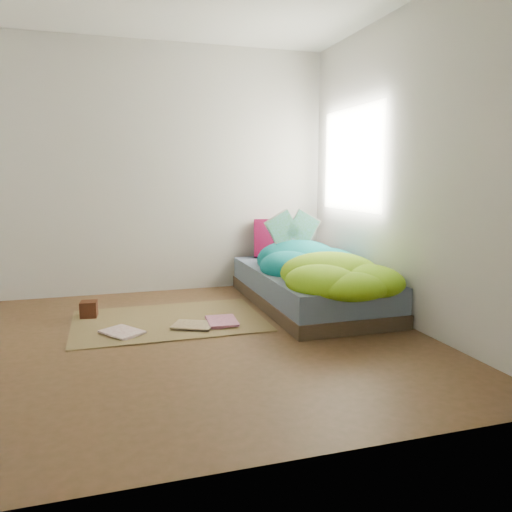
{
  "coord_description": "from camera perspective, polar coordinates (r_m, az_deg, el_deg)",
  "views": [
    {
      "loc": [
        -0.64,
        -3.64,
        1.24
      ],
      "look_at": [
        0.7,
        0.75,
        0.5
      ],
      "focal_mm": 35.0,
      "sensor_mm": 36.0,
      "label": 1
    }
  ],
  "objects": [
    {
      "name": "floor_book_a",
      "position": [
        4.04,
        -16.38,
        -8.76
      ],
      "size": [
        0.37,
        0.39,
        0.02
      ],
      "primitive_type": "imported",
      "rotation": [
        0.0,
        0.0,
        0.6
      ],
      "color": "white",
      "rests_on": "rug"
    },
    {
      "name": "bed",
      "position": [
        4.86,
        6.03,
        -3.63
      ],
      "size": [
        1.0,
        2.0,
        0.34
      ],
      "color": "#3C3220",
      "rests_on": "ground"
    },
    {
      "name": "floor_book_b",
      "position": [
        4.22,
        -5.6,
        -7.58
      ],
      "size": [
        0.27,
        0.35,
        0.03
      ],
      "primitive_type": "imported",
      "rotation": [
        0.0,
        0.0,
        -0.07
      ],
      "color": "#CD7695",
      "rests_on": "rug"
    },
    {
      "name": "floor_book_c",
      "position": [
        4.06,
        -7.64,
        -8.36
      ],
      "size": [
        0.4,
        0.36,
        0.02
      ],
      "primitive_type": "imported",
      "rotation": [
        0.0,
        0.0,
        1.1
      ],
      "color": "tan",
      "rests_on": "rug"
    },
    {
      "name": "pillow_floral",
      "position": [
        5.51,
        4.93,
        0.38
      ],
      "size": [
        0.62,
        0.46,
        0.12
      ],
      "primitive_type": "cube",
      "rotation": [
        0.0,
        0.0,
        -0.23
      ],
      "color": "beige",
      "rests_on": "bed"
    },
    {
      "name": "wooden_box",
      "position": [
        4.64,
        -18.55,
        -5.77
      ],
      "size": [
        0.16,
        0.16,
        0.14
      ],
      "primitive_type": "cube",
      "rotation": [
        0.0,
        0.0,
        -0.12
      ],
      "color": "#39170C",
      "rests_on": "rug"
    },
    {
      "name": "ground",
      "position": [
        3.9,
        -6.69,
        -9.45
      ],
      "size": [
        3.5,
        3.5,
        0.0
      ],
      "primitive_type": "cube",
      "color": "#49341C",
      "rests_on": "ground"
    },
    {
      "name": "room_walls",
      "position": [
        3.72,
        -6.99,
        15.04
      ],
      "size": [
        3.54,
        3.54,
        2.62
      ],
      "color": "silver",
      "rests_on": "ground"
    },
    {
      "name": "rug",
      "position": [
        4.4,
        -9.93,
        -7.29
      ],
      "size": [
        1.6,
        1.1,
        0.01
      ],
      "primitive_type": "cube",
      "color": "brown",
      "rests_on": "ground"
    },
    {
      "name": "open_book",
      "position": [
        5.02,
        4.29,
        4.35
      ],
      "size": [
        0.46,
        0.1,
        0.28
      ],
      "primitive_type": null,
      "rotation": [
        0.0,
        0.0,
        -0.01
      ],
      "color": "#2D872C",
      "rests_on": "duvet"
    },
    {
      "name": "pillow_magenta",
      "position": [
        5.55,
        1.94,
        2.0
      ],
      "size": [
        0.44,
        0.24,
        0.42
      ],
      "primitive_type": "cube",
      "rotation": [
        0.0,
        0.0,
        -0.27
      ],
      "color": "#540519",
      "rests_on": "bed"
    },
    {
      "name": "duvet",
      "position": [
        4.6,
        7.17,
        -0.05
      ],
      "size": [
        0.96,
        1.84,
        0.34
      ],
      "primitive_type": null,
      "color": "#07696F",
      "rests_on": "bed"
    }
  ]
}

